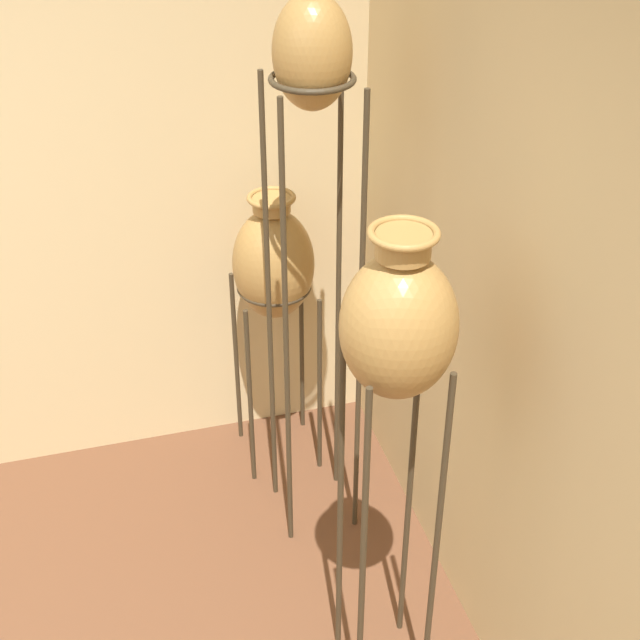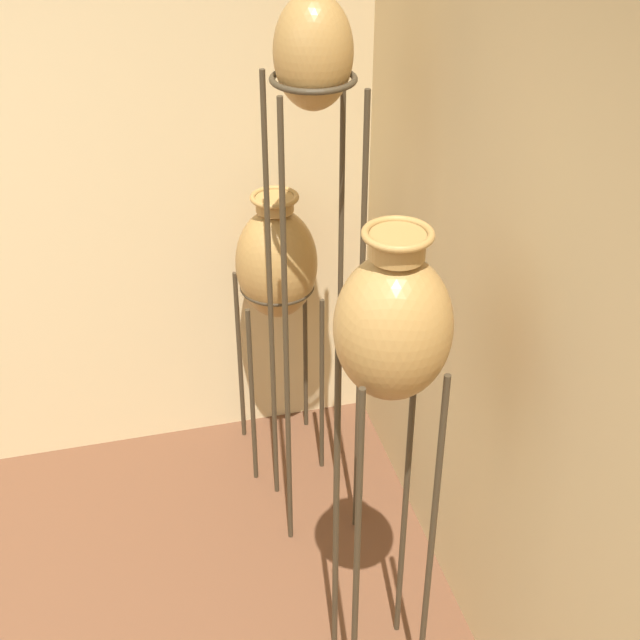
% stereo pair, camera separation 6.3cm
% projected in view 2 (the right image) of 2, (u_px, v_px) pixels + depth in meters
% --- Properties ---
extents(vase_stand_tall, '(0.29, 0.29, 2.20)m').
position_uv_depth(vase_stand_tall, '(313.00, 82.00, 2.79)').
color(vase_stand_tall, '#382D1E').
rests_on(vase_stand_tall, ground_plane).
extents(vase_stand_medium, '(0.32, 0.32, 1.70)m').
position_uv_depth(vase_stand_medium, '(393.00, 335.00, 2.39)').
color(vase_stand_medium, '#382D1E').
rests_on(vase_stand_medium, ground_plane).
extents(vase_stand_short, '(0.33, 0.33, 1.28)m').
position_uv_depth(vase_stand_short, '(277.00, 265.00, 3.57)').
color(vase_stand_short, '#382D1E').
rests_on(vase_stand_short, ground_plane).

